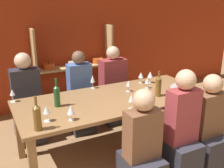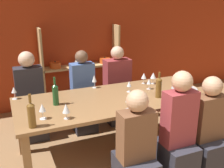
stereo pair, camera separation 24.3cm
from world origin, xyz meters
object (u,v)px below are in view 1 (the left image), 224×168
(mixing_bowl, at_px, (183,90))
(wine_glass_white_c, at_px, (93,79))
(wine_glass_red_c, at_px, (147,81))
(wine_glass_white_e, at_px, (12,93))
(wine_glass_white_f, at_px, (71,110))
(wine_glass_white_a, at_px, (128,84))
(person_near_b, at_px, (142,154))
(wine_bottle_dark, at_px, (57,95))
(wine_glass_white_b, at_px, (46,110))
(wine_glass_empty_a, at_px, (150,75))
(wine_bottle_green, at_px, (158,86))
(wine_bottle_amber, at_px, (37,117))
(person_near_a, at_px, (207,133))
(person_far_b, at_px, (113,94))
(person_near_c, at_px, (180,139))
(person_far_a, at_px, (28,109))
(wine_glass_white_d, at_px, (141,75))
(person_far_c, at_px, (80,102))
(wine_glass_red_a, at_px, (179,81))
(shelf_unit, at_px, (74,80))
(dining_table, at_px, (116,103))
(wine_glass_red_b, at_px, (132,99))

(mixing_bowl, xyz_separation_m, wine_glass_white_c, (-0.92, 0.78, 0.07))
(mixing_bowl, height_order, wine_glass_red_c, wine_glass_red_c)
(wine_glass_white_e, distance_m, wine_glass_white_f, 0.92)
(wine_glass_white_a, relative_size, person_near_b, 0.13)
(wine_bottle_dark, relative_size, wine_glass_white_b, 1.99)
(wine_glass_empty_a, distance_m, wine_glass_white_f, 1.59)
(wine_glass_red_c, xyz_separation_m, wine_glass_white_c, (-0.67, 0.35, 0.03))
(wine_bottle_green, distance_m, wine_bottle_amber, 1.58)
(wine_glass_white_a, distance_m, wine_glass_white_c, 0.50)
(wine_glass_empty_a, relative_size, person_near_a, 0.15)
(wine_glass_white_b, bearing_deg, person_far_b, 40.24)
(person_near_a, bearing_deg, person_near_c, -176.87)
(wine_glass_white_b, height_order, person_far_a, person_far_a)
(wine_glass_white_d, bearing_deg, person_far_a, 162.47)
(wine_bottle_dark, xyz_separation_m, person_far_c, (0.54, 0.72, -0.44))
(wine_glass_white_f, relative_size, person_near_b, 0.15)
(wine_glass_white_e, bearing_deg, wine_glass_white_d, -2.68)
(wine_glass_white_a, xyz_separation_m, wine_glass_white_b, (-1.19, -0.39, 0.02))
(wine_glass_empty_a, bearing_deg, wine_glass_white_e, 175.53)
(mixing_bowl, relative_size, wine_bottle_dark, 0.96)
(wine_glass_red_a, bearing_deg, shelf_unit, 115.72)
(wine_glass_red_c, xyz_separation_m, wine_glass_white_e, (-1.73, 0.33, 0.01))
(wine_bottle_green, xyz_separation_m, wine_glass_white_f, (-1.22, -0.15, -0.02))
(wine_bottle_green, bearing_deg, wine_glass_red_c, 80.65)
(wine_glass_white_f, bearing_deg, wine_glass_white_a, 26.17)
(wine_glass_empty_a, bearing_deg, person_far_b, 117.40)
(person_near_a, bearing_deg, shelf_unit, 106.53)
(dining_table, bearing_deg, wine_glass_red_a, -5.74)
(wine_bottle_dark, height_order, wine_glass_white_d, wine_bottle_dark)
(wine_glass_red_b, xyz_separation_m, wine_glass_white_f, (-0.69, 0.05, -0.01))
(shelf_unit, distance_m, person_far_c, 0.99)
(wine_glass_white_d, bearing_deg, wine_glass_white_a, -146.16)
(wine_glass_white_f, height_order, person_far_b, person_far_b)
(wine_bottle_green, relative_size, person_far_c, 0.26)
(wine_bottle_dark, relative_size, person_near_a, 0.29)
(mixing_bowl, relative_size, wine_glass_white_a, 2.18)
(wine_glass_red_c, relative_size, person_near_b, 0.13)
(person_near_a, bearing_deg, wine_glass_white_d, 99.07)
(wine_glass_white_e, bearing_deg, person_near_b, -49.34)
(wine_glass_empty_a, relative_size, person_near_b, 0.15)
(wine_glass_red_b, bearing_deg, wine_bottle_green, 20.63)
(wine_glass_red_a, distance_m, wine_glass_white_c, 1.19)
(wine_bottle_amber, bearing_deg, wine_bottle_green, 7.57)
(dining_table, bearing_deg, wine_glass_red_c, 11.64)
(wine_glass_white_a, distance_m, wine_glass_red_b, 0.59)
(wine_bottle_amber, bearing_deg, mixing_bowl, 2.85)
(wine_glass_red_a, bearing_deg, wine_glass_empty_a, 116.83)
(wine_glass_empty_a, bearing_deg, person_far_a, 161.61)
(person_far_a, bearing_deg, wine_bottle_amber, 85.03)
(wine_bottle_dark, relative_size, person_far_c, 0.27)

